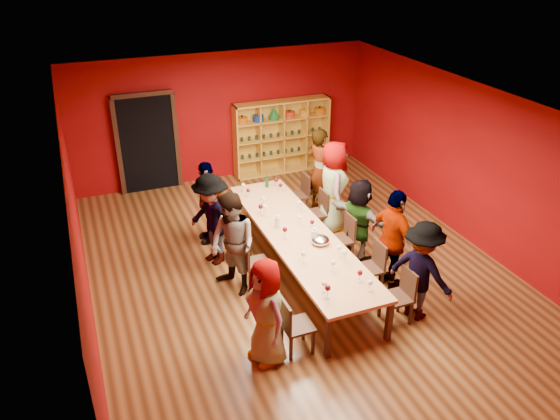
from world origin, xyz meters
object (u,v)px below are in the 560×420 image
object	(u,v)px
person_right_3	(333,187)
spittoon_bowl	(320,240)
chair_person_left_3	(234,233)
tasting_table	(299,237)
person_left_2	(233,244)
chair_person_left_4	(222,215)
person_left_0	(266,312)
chair_person_right_3	(318,210)
person_left_3	(212,220)
chair_person_right_4	(301,192)
chair_person_right_1	(373,264)
chair_person_right_2	(344,236)
shelving_unit	(281,133)
person_right_1	(393,240)
chair_person_left_2	(252,261)
wine_bottle	(267,182)
person_right_4	(320,171)
person_left_4	(208,202)
person_right_2	(359,219)
person_right_0	(421,271)
chair_person_left_0	(292,323)
chair_person_right_0	(402,293)

from	to	relation	value
person_right_3	spittoon_bowl	size ratio (longest dim) A/B	6.12
chair_person_left_3	tasting_table	bearing A→B (deg)	-43.49
person_left_2	chair_person_left_3	xyz separation A→B (m)	(0.32, 0.99, -0.39)
person_right_3	spittoon_bowl	distance (m)	1.87
chair_person_left_3	chair_person_left_4	distance (m)	0.78
person_left_0	chair_person_right_3	xyz separation A→B (m)	(2.21, 3.00, -0.31)
person_left_2	chair_person_right_3	bearing A→B (deg)	99.12
spittoon_bowl	person_left_3	bearing A→B (deg)	139.05
tasting_table	chair_person_right_3	world-z (taller)	chair_person_right_3
chair_person_right_3	chair_person_right_4	distance (m)	0.87
chair_person_right_1	chair_person_right_2	size ratio (longest dim) A/B	1.00
spittoon_bowl	tasting_table	bearing A→B (deg)	114.04
chair_person_right_2	person_right_3	distance (m)	1.21
shelving_unit	chair_person_right_4	bearing A→B (deg)	-101.86
person_left_0	chair_person_right_3	bearing A→B (deg)	131.50
person_right_3	tasting_table	bearing A→B (deg)	149.80
chair_person_left_4	chair_person_right_4	distance (m)	1.86
person_right_1	chair_person_left_3	bearing A→B (deg)	41.05
chair_person_left_2	wine_bottle	distance (m)	2.40
tasting_table	shelving_unit	world-z (taller)	shelving_unit
chair_person_right_1	person_right_4	world-z (taller)	person_right_4
chair_person_left_3	person_left_4	bearing A→B (deg)	108.75
chair_person_right_2	chair_person_left_3	bearing A→B (deg)	155.70
shelving_unit	person_left_3	world-z (taller)	shelving_unit
person_right_4	shelving_unit	bearing A→B (deg)	-8.96
chair_person_left_2	chair_person_right_2	xyz separation A→B (m)	(1.82, 0.16, 0.00)
tasting_table	person_left_2	world-z (taller)	person_left_2
chair_person_left_3	person_right_2	world-z (taller)	person_right_2
person_left_0	chair_person_right_4	size ratio (longest dim) A/B	1.81
person_left_2	chair_person_left_3	distance (m)	1.11
person_left_4	person_right_4	bearing A→B (deg)	101.86
person_left_4	person_right_0	bearing A→B (deg)	38.31
chair_person_right_1	person_right_2	distance (m)	1.09
chair_person_left_3	person_right_2	size ratio (longest dim) A/B	0.57
person_left_0	person_right_4	world-z (taller)	person_right_4
tasting_table	chair_person_right_4	world-z (taller)	chair_person_right_4
person_left_0	chair_person_left_0	bearing A→B (deg)	77.90
person_right_3	chair_person_right_3	bearing A→B (deg)	107.02
person_right_1	chair_person_left_2	bearing A→B (deg)	59.91
person_left_2	chair_person_right_1	distance (m)	2.33
chair_person_left_0	chair_person_right_1	distance (m)	2.03
shelving_unit	chair_person_right_3	distance (m)	3.26
shelving_unit	chair_person_right_2	distance (m)	4.33
person_right_2	chair_person_left_2	bearing A→B (deg)	70.92
chair_person_left_2	chair_person_left_3	xyz separation A→B (m)	(0.00, 0.99, 0.00)
chair_person_right_0	shelving_unit	bearing A→B (deg)	85.47
chair_person_left_2	chair_person_right_1	size ratio (longest dim) A/B	1.00
person_left_0	person_left_3	xyz separation A→B (m)	(-0.01, 2.73, 0.05)
tasting_table	chair_person_right_0	xyz separation A→B (m)	(0.91, -1.82, -0.20)
wine_bottle	shelving_unit	bearing A→B (deg)	61.96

